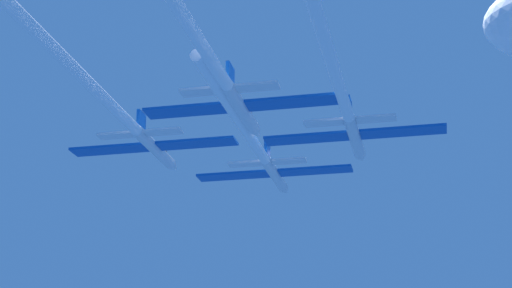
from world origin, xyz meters
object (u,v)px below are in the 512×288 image
object	(u,v)px
jet_lead	(258,149)
jet_slot	(216,67)
jet_left_wing	(122,116)
jet_right_wing	(343,98)

from	to	relation	value
jet_lead	jet_slot	size ratio (longest dim) A/B	1.00
jet_lead	jet_slot	xyz separation A→B (m)	(1.11, -23.71, -0.17)
jet_lead	jet_left_wing	size ratio (longest dim) A/B	0.97
jet_lead	jet_left_wing	world-z (taller)	jet_left_wing
jet_left_wing	jet_right_wing	size ratio (longest dim) A/B	0.96
jet_lead	jet_slot	world-z (taller)	jet_lead
jet_left_wing	jet_right_wing	distance (m)	23.60
jet_lead	jet_right_wing	bearing A→B (deg)	-51.61
jet_right_wing	jet_slot	xyz separation A→B (m)	(-10.48, -9.08, 0.20)
jet_right_wing	jet_slot	distance (m)	13.87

